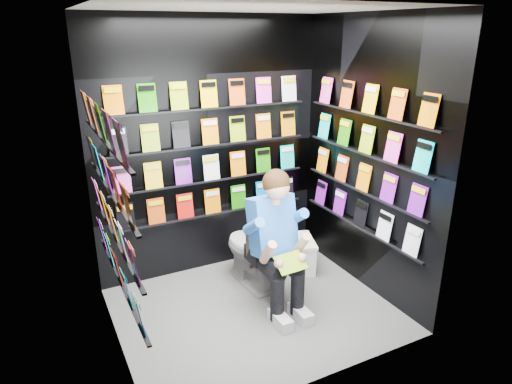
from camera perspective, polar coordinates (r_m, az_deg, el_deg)
name	(u,v)px	position (r m, az deg, el deg)	size (l,w,h in m)	color
floor	(254,310)	(4.35, -0.21, -14.57)	(2.40, 2.40, 0.00)	#575755
ceiling	(254,7)	(3.60, -0.27, 22.08)	(2.40, 2.40, 0.00)	white
wall_back	(210,150)	(4.65, -5.81, 5.29)	(2.40, 0.04, 2.60)	black
wall_front	(324,219)	(2.97, 8.50, -3.31)	(2.40, 0.04, 2.60)	black
wall_left	(105,200)	(3.44, -18.41, -0.92)	(0.04, 2.00, 2.60)	black
wall_right	(368,159)	(4.42, 13.82, 4.05)	(0.04, 2.00, 2.60)	black
comics_back	(211,150)	(4.63, -5.68, 5.27)	(2.10, 0.06, 1.37)	#CF4C12
comics_left	(109,198)	(3.44, -17.92, -0.76)	(0.06, 1.70, 1.37)	#CF4C12
comics_right	(365,159)	(4.40, 13.52, 4.07)	(0.06, 1.70, 1.37)	#CF4C12
toilet	(252,250)	(4.59, -0.45, -7.26)	(0.42, 0.75, 0.73)	white
longbox	(301,255)	(4.97, 5.64, -7.86)	(0.23, 0.42, 0.31)	silver
longbox_lid	(301,241)	(4.90, 5.70, -6.07)	(0.25, 0.44, 0.03)	silver
reader	(271,226)	(4.11, 1.91, -4.23)	(0.54, 0.79, 1.45)	blue
held_comic	(291,263)	(3.93, 4.36, -8.78)	(0.27, 0.01, 0.19)	green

